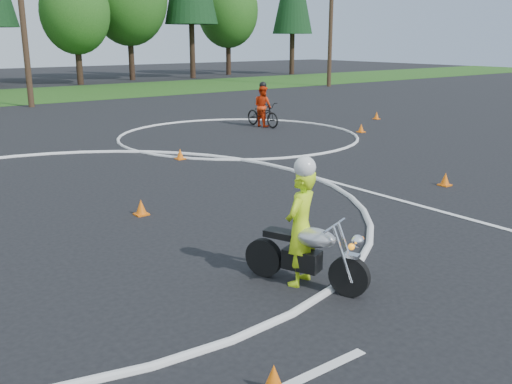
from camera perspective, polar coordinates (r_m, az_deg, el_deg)
ground at (r=8.86m, az=-13.79°, el=-6.67°), size 120.00×120.00×0.00m
course_markings at (r=13.50m, az=-12.91°, el=0.96°), size 19.05×19.05×0.12m
primary_motorcycle at (r=7.63m, az=5.19°, el=-6.16°), size 0.84×1.72×0.95m
rider_primary_grp at (r=7.58m, az=4.51°, el=-3.16°), size 0.68×0.57×1.77m
rider_second_grp at (r=21.58m, az=0.68°, el=8.12°), size 0.68×1.76×1.67m
traffic_cones at (r=13.78m, az=0.96°, el=2.18°), size 19.46×12.22×0.30m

